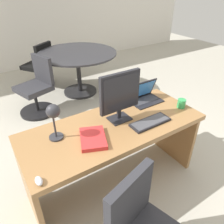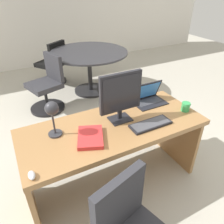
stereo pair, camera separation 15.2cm
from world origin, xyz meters
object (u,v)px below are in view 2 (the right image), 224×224
object	(u,v)px
laptop	(148,96)
meeting_chair_near	(53,67)
mouse	(32,175)
coffee_mug	(186,107)
keyboard	(151,124)
book	(90,137)
meeting_chair_far	(48,88)
monitor	(121,94)
desk_lamp	(52,112)
desk	(112,139)
meeting_table	(89,62)

from	to	relation	value
laptop	meeting_chair_near	distance (m)	2.73
mouse	coffee_mug	bearing A→B (deg)	6.38
keyboard	book	distance (m)	0.57
book	meeting_chair_far	xyz separation A→B (m)	(0.06, 1.97, -0.40)
monitor	meeting_chair_far	xyz separation A→B (m)	(-0.30, 1.84, -0.65)
keyboard	meeting_chair_far	bearing A→B (deg)	103.84
coffee_mug	meeting_chair_near	xyz separation A→B (m)	(-0.62, 3.00, -0.45)
monitor	desk_lamp	world-z (taller)	monitor
meeting_chair_far	book	bearing A→B (deg)	-91.66
laptop	desk_lamp	distance (m)	1.06
desk_lamp	book	distance (m)	0.37
desk	meeting_table	xyz separation A→B (m)	(0.64, 2.11, 0.04)
meeting_chair_far	desk_lamp	bearing A→B (deg)	-99.43
coffee_mug	meeting_chair_far	xyz separation A→B (m)	(-0.96, 2.00, -0.43)
mouse	meeting_chair_near	xyz separation A→B (m)	(0.91, 3.17, -0.42)
book	monitor	bearing A→B (deg)	20.83
laptop	mouse	world-z (taller)	laptop
monitor	desk_lamp	size ratio (longest dim) A/B	1.41
laptop	desk_lamp	world-z (taller)	desk_lamp
book	coffee_mug	bearing A→B (deg)	-1.43
meeting_chair_far	monitor	bearing A→B (deg)	-80.62
meeting_table	meeting_chair_near	bearing A→B (deg)	124.74
desk	meeting_chair_far	world-z (taller)	meeting_chair_far
coffee_mug	meeting_chair_far	world-z (taller)	meeting_chair_far
keyboard	meeting_table	distance (m)	2.34
keyboard	desk_lamp	size ratio (longest dim) A/B	1.18
coffee_mug	meeting_table	distance (m)	2.28
desk	desk_lamp	world-z (taller)	desk_lamp
keyboard	meeting_table	world-z (taller)	meeting_table
monitor	meeting_chair_far	distance (m)	1.97
meeting_chair_near	meeting_chair_far	bearing A→B (deg)	-108.86
laptop	meeting_chair_near	bearing A→B (deg)	98.48
laptop	mouse	xyz separation A→B (m)	(-1.30, -0.51, -0.05)
coffee_mug	monitor	bearing A→B (deg)	166.16
desk	book	bearing A→B (deg)	-154.36
laptop	keyboard	xyz separation A→B (m)	(-0.24, -0.38, -0.06)
meeting_table	meeting_chair_far	bearing A→B (deg)	-162.46
meeting_chair_near	meeting_chair_far	xyz separation A→B (m)	(-0.34, -1.00, 0.02)
desk_lamp	meeting_chair_near	world-z (taller)	desk_lamp
mouse	meeting_table	size ratio (longest dim) A/B	0.06
desk	keyboard	xyz separation A→B (m)	(0.30, -0.20, 0.21)
desk	monitor	distance (m)	0.47
desk	meeting_chair_near	world-z (taller)	meeting_chair_near
monitor	mouse	distance (m)	0.96
meeting_chair_near	laptop	bearing A→B (deg)	-81.52
laptop	book	xyz separation A→B (m)	(-0.80, -0.31, -0.05)
mouse	laptop	bearing A→B (deg)	21.29
mouse	coffee_mug	size ratio (longest dim) A/B	0.78
meeting_chair_near	meeting_chair_far	size ratio (longest dim) A/B	0.96
mouse	coffee_mug	distance (m)	1.54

